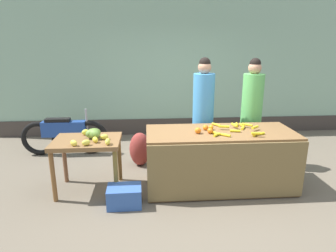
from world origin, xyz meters
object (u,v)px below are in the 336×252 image
(vendor_woman_green_shirt, at_px, (251,113))
(produce_sack, at_px, (140,149))
(vendor_woman_blue_shirt, at_px, (203,114))
(parked_motorcycle, at_px, (64,134))
(produce_crate, at_px, (125,196))

(vendor_woman_green_shirt, distance_m, produce_sack, 1.97)
(vendor_woman_blue_shirt, relative_size, vendor_woman_green_shirt, 1.01)
(vendor_woman_green_shirt, bearing_deg, parked_motorcycle, 167.15)
(vendor_woman_blue_shirt, height_order, produce_sack, vendor_woman_blue_shirt)
(produce_crate, bearing_deg, vendor_woman_green_shirt, 29.84)
(parked_motorcycle, bearing_deg, vendor_woman_blue_shirt, -17.65)
(vendor_woman_blue_shirt, distance_m, produce_sack, 1.23)
(vendor_woman_blue_shirt, relative_size, produce_sack, 3.14)
(produce_crate, bearing_deg, vendor_woman_blue_shirt, 42.85)
(parked_motorcycle, relative_size, produce_crate, 3.64)
(vendor_woman_blue_shirt, xyz_separation_m, produce_crate, (-1.23, -1.14, -0.80))
(produce_sack, bearing_deg, vendor_woman_blue_shirt, -8.42)
(produce_crate, xyz_separation_m, produce_sack, (0.18, 1.29, 0.16))
(parked_motorcycle, distance_m, produce_crate, 2.30)
(vendor_woman_blue_shirt, bearing_deg, produce_sack, 171.58)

